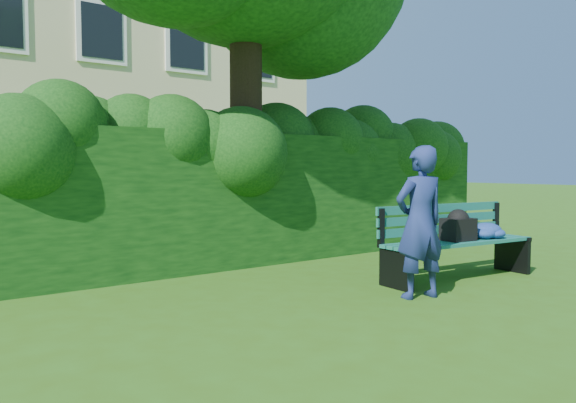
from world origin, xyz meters
TOP-DOWN VIEW (x-y plane):
  - ground at (0.00, 0.00)m, footprint 80.00×80.00m
  - apartment_building at (-0.00, 13.99)m, footprint 16.00×8.08m
  - hedge at (0.00, 2.20)m, footprint 10.00×1.00m
  - park_bench at (1.88, -0.41)m, footprint 2.12×0.77m
  - man_reading at (0.65, -0.77)m, footprint 0.64×0.49m

SIDE VIEW (x-z plane):
  - ground at x=0.00m, z-range 0.00..0.00m
  - park_bench at x=1.88m, z-range 0.06..0.95m
  - man_reading at x=0.65m, z-range 0.00..1.56m
  - hedge at x=0.00m, z-range 0.00..1.80m
  - apartment_building at x=0.00m, z-range 0.00..12.00m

